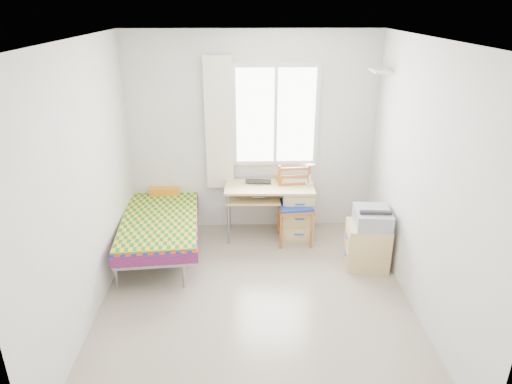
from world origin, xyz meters
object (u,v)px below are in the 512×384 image
Objects in this scene: chair at (295,201)px; printer at (372,217)px; desk at (292,208)px; cabinet at (367,245)px; bed at (162,216)px.

chair is 1.04m from printer.
cabinet is at bearing -42.09° from desk.
printer is (0.84, -0.77, 0.23)m from desk.
cabinet is 1.08× the size of printer.
printer is at bearing -43.82° from chair.
printer is (0.03, 0.01, 0.36)m from cabinet.
chair is (0.03, -0.12, 0.16)m from desk.
chair reaches higher than desk.
desk is at bearing 141.58° from cabinet.
cabinet is at bearing -45.38° from chair.
chair is 1.88× the size of cabinet.
chair is (1.68, 0.12, 0.14)m from bed.
bed is 1.69m from chair.
cabinet is at bearing -156.85° from printer.
printer is (0.81, -0.65, 0.07)m from chair.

